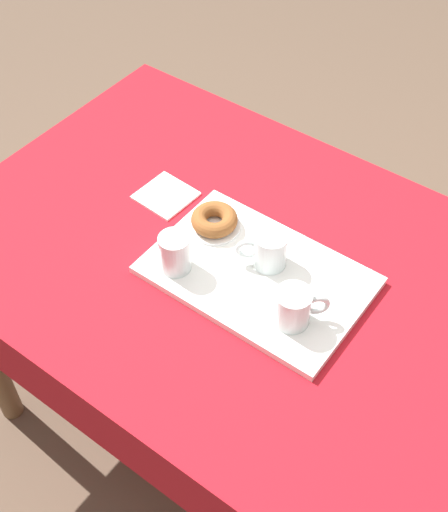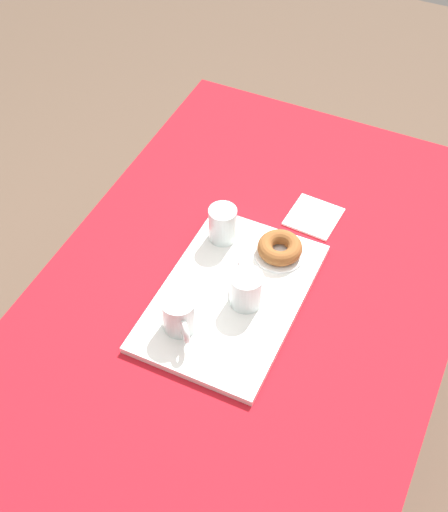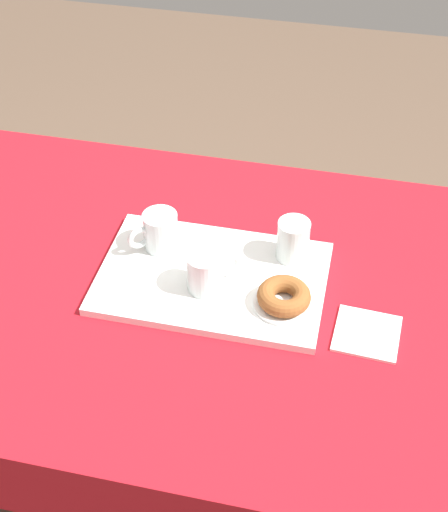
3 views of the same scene
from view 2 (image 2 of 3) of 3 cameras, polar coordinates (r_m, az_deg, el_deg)
ground_plane at (r=2.25m, az=0.62°, el=-16.48°), size 6.00×6.00×0.00m
dining_table at (r=1.66m, az=0.81°, el=-6.37°), size 1.55×0.93×0.77m
serving_tray at (r=1.60m, az=0.58°, el=-3.28°), size 0.47×0.31×0.02m
tea_mug_left at (r=1.56m, az=1.79°, el=-2.70°), size 0.10×0.09×0.08m
tea_mug_right at (r=1.51m, az=-3.62°, el=-4.80°), size 0.10×0.09×0.08m
water_glass_near at (r=1.68m, az=-0.11°, el=2.51°), size 0.07×0.07×0.09m
donut_plate_left at (r=1.68m, az=4.48°, el=0.19°), size 0.12×0.12×0.01m
sugar_donut_left at (r=1.66m, az=4.53°, el=0.68°), size 0.11×0.11×0.04m
paper_napkin at (r=1.80m, az=7.25°, el=3.16°), size 0.13×0.13×0.01m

